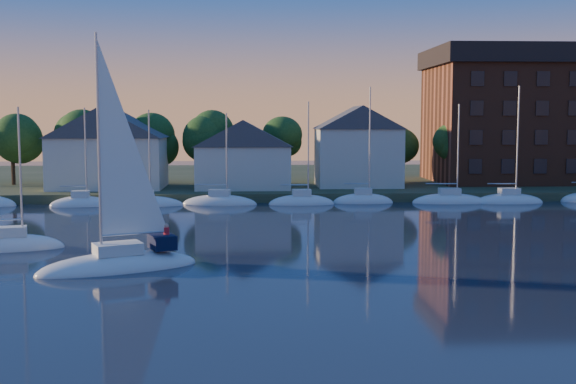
{
  "coord_description": "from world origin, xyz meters",
  "views": [
    {
      "loc": [
        -4.87,
        -28.75,
        9.24
      ],
      "look_at": [
        -2.38,
        22.0,
        4.07
      ],
      "focal_mm": 45.0,
      "sensor_mm": 36.0,
      "label": 1
    }
  ],
  "objects": [
    {
      "name": "shoreline_land",
      "position": [
        0.0,
        75.0,
        0.0
      ],
      "size": [
        160.0,
        50.0,
        2.0
      ],
      "primitive_type": "cube",
      "color": "#2F3B22",
      "rests_on": "ground"
    },
    {
      "name": "tree_line",
      "position": [
        2.0,
        63.0,
        7.18
      ],
      "size": [
        93.4,
        5.4,
        8.9
      ],
      "color": "#342517",
      "rests_on": "shoreline_land"
    },
    {
      "name": "drifting_sailboat_left",
      "position": [
        -21.91,
        22.52,
        0.1
      ],
      "size": [
        7.46,
        4.08,
        11.18
      ],
      "rotation": [
        0.0,
        0.0,
        0.26
      ],
      "color": "silver",
      "rests_on": "ground"
    },
    {
      "name": "clubhouse_centre",
      "position": [
        -6.0,
        57.0,
        5.13
      ],
      "size": [
        11.55,
        8.4,
        8.08
      ],
      "color": "beige",
      "rests_on": "shoreline_land"
    },
    {
      "name": "moored_fleet",
      "position": [
        0.0,
        49.0,
        0.1
      ],
      "size": [
        87.5,
        2.4,
        12.05
      ],
      "color": "silver",
      "rests_on": "ground"
    },
    {
      "name": "hero_sailboat",
      "position": [
        -13.03,
        15.45,
        0.63
      ],
      "size": [
        10.47,
        7.1,
        15.43
      ],
      "rotation": [
        0.0,
        0.0,
        3.57
      ],
      "color": "silver",
      "rests_on": "ground"
    },
    {
      "name": "clubhouse_west",
      "position": [
        -22.0,
        58.0,
        5.93
      ],
      "size": [
        13.65,
        9.45,
        9.64
      ],
      "color": "beige",
      "rests_on": "shoreline_land"
    },
    {
      "name": "ground",
      "position": [
        0.0,
        0.0,
        0.0
      ],
      "size": [
        260.0,
        260.0,
        0.0
      ],
      "primitive_type": "plane",
      "color": "black",
      "rests_on": "ground"
    },
    {
      "name": "condo_block",
      "position": [
        34.0,
        64.95,
        9.79
      ],
      "size": [
        31.0,
        17.0,
        17.4
      ],
      "color": "brown",
      "rests_on": "shoreline_land"
    },
    {
      "name": "wooden_dock",
      "position": [
        0.0,
        52.0,
        0.0
      ],
      "size": [
        120.0,
        3.0,
        1.0
      ],
      "primitive_type": "cube",
      "color": "brown",
      "rests_on": "ground"
    },
    {
      "name": "clubhouse_east",
      "position": [
        8.0,
        59.0,
        6.0
      ],
      "size": [
        10.5,
        8.4,
        9.8
      ],
      "color": "beige",
      "rests_on": "shoreline_land"
    }
  ]
}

